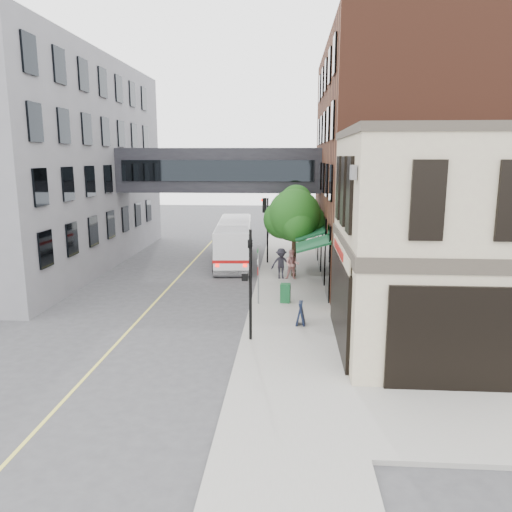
# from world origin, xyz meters

# --- Properties ---
(ground) EXTENTS (120.00, 120.00, 0.00)m
(ground) POSITION_xyz_m (0.00, 0.00, 0.00)
(ground) COLOR #38383A
(ground) RESTS_ON ground
(sidewalk_main) EXTENTS (4.00, 60.00, 0.15)m
(sidewalk_main) POSITION_xyz_m (2.00, 14.00, 0.07)
(sidewalk_main) COLOR gray
(sidewalk_main) RESTS_ON ground
(corner_building) EXTENTS (10.19, 8.12, 8.45)m
(corner_building) POSITION_xyz_m (8.97, 2.00, 4.21)
(corner_building) COLOR #C2BA94
(corner_building) RESTS_ON ground
(brick_building) EXTENTS (13.76, 18.00, 14.00)m
(brick_building) POSITION_xyz_m (9.98, 15.00, 6.99)
(brick_building) COLOR #482316
(brick_building) RESTS_ON ground
(opposite_building) EXTENTS (14.00, 24.00, 14.00)m
(opposite_building) POSITION_xyz_m (-17.00, 16.00, 7.00)
(opposite_building) COLOR slate
(opposite_building) RESTS_ON ground
(skyway_bridge) EXTENTS (14.00, 3.18, 3.00)m
(skyway_bridge) POSITION_xyz_m (-3.00, 18.00, 6.50)
(skyway_bridge) COLOR black
(skyway_bridge) RESTS_ON ground
(traffic_signal_near) EXTENTS (0.44, 0.22, 4.60)m
(traffic_signal_near) POSITION_xyz_m (0.37, 2.00, 2.98)
(traffic_signal_near) COLOR black
(traffic_signal_near) RESTS_ON sidewalk_main
(traffic_signal_far) EXTENTS (0.53, 0.28, 4.50)m
(traffic_signal_far) POSITION_xyz_m (0.26, 17.00, 3.34)
(traffic_signal_far) COLOR black
(traffic_signal_far) RESTS_ON sidewalk_main
(street_sign_pole) EXTENTS (0.08, 0.75, 3.00)m
(street_sign_pole) POSITION_xyz_m (0.39, 7.00, 1.93)
(street_sign_pole) COLOR gray
(street_sign_pole) RESTS_ON sidewalk_main
(street_tree) EXTENTS (3.80, 3.20, 5.60)m
(street_tree) POSITION_xyz_m (2.19, 13.22, 3.91)
(street_tree) COLOR #382619
(street_tree) RESTS_ON sidewalk_main
(lane_marking) EXTENTS (0.12, 40.00, 0.01)m
(lane_marking) POSITION_xyz_m (-5.00, 10.00, 0.01)
(lane_marking) COLOR #D8CC4C
(lane_marking) RESTS_ON ground
(bus) EXTENTS (3.11, 10.56, 2.80)m
(bus) POSITION_xyz_m (-2.03, 17.98, 1.57)
(bus) COLOR silver
(bus) RESTS_ON ground
(pedestrian_a) EXTENTS (0.62, 0.44, 1.62)m
(pedestrian_a) POSITION_xyz_m (2.09, 12.58, 0.96)
(pedestrian_a) COLOR silver
(pedestrian_a) RESTS_ON sidewalk_main
(pedestrian_b) EXTENTS (0.94, 0.77, 1.81)m
(pedestrian_b) POSITION_xyz_m (2.11, 12.24, 1.05)
(pedestrian_b) COLOR #D7918B
(pedestrian_b) RESTS_ON sidewalk_main
(pedestrian_c) EXTENTS (1.30, 0.89, 1.85)m
(pedestrian_c) POSITION_xyz_m (1.44, 12.40, 1.08)
(pedestrian_c) COLOR black
(pedestrian_c) RESTS_ON sidewalk_main
(newspaper_box) EXTENTS (0.53, 0.48, 0.97)m
(newspaper_box) POSITION_xyz_m (1.75, 7.33, 0.63)
(newspaper_box) COLOR #125027
(newspaper_box) RESTS_ON sidewalk_main
(sandwich_board) EXTENTS (0.42, 0.61, 1.04)m
(sandwich_board) POSITION_xyz_m (2.46, 3.93, 0.67)
(sandwich_board) COLOR black
(sandwich_board) RESTS_ON sidewalk_main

